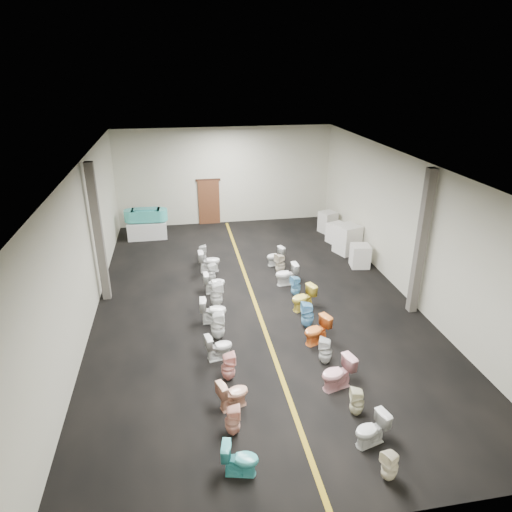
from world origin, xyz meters
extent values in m
plane|color=black|center=(0.00, 0.00, 0.00)|extent=(16.00, 16.00, 0.00)
plane|color=black|center=(0.00, 0.00, 4.50)|extent=(16.00, 16.00, 0.00)
plane|color=#BDBBA1|center=(0.00, 8.00, 2.25)|extent=(10.00, 0.00, 10.00)
plane|color=#BDBBA1|center=(0.00, -8.00, 2.25)|extent=(10.00, 0.00, 10.00)
plane|color=#BDBBA1|center=(-5.00, 0.00, 2.25)|extent=(0.00, 16.00, 16.00)
plane|color=#BDBBA1|center=(5.00, 0.00, 2.25)|extent=(0.00, 16.00, 16.00)
cube|color=#9A7A16|center=(0.00, 0.00, 0.00)|extent=(0.12, 15.60, 0.01)
cube|color=#562D19|center=(-0.80, 7.94, 1.05)|extent=(1.00, 0.10, 2.10)
cube|color=#331C11|center=(-0.80, 7.95, 2.12)|extent=(1.15, 0.08, 0.10)
cube|color=#59544C|center=(-4.75, 1.00, 2.25)|extent=(0.25, 0.25, 4.50)
cube|color=#59544C|center=(4.75, -1.50, 2.25)|extent=(0.25, 0.25, 4.50)
cube|color=silver|center=(-3.66, 6.46, 0.37)|extent=(1.68, 0.86, 0.74)
cube|color=#3EB3A8|center=(-3.66, 6.46, 1.05)|extent=(1.23, 0.72, 0.50)
cylinder|color=#3EB3A8|center=(-4.26, 6.49, 1.05)|extent=(0.66, 0.66, 0.50)
cylinder|color=#3EB3A8|center=(-3.06, 6.42, 1.05)|extent=(0.66, 0.66, 0.50)
cube|color=teal|center=(-3.66, 6.46, 1.25)|extent=(1.02, 0.52, 0.20)
cube|color=silver|center=(4.40, 1.94, 0.43)|extent=(0.77, 0.77, 0.86)
cube|color=silver|center=(4.40, 3.32, 0.59)|extent=(1.09, 1.09, 1.17)
cube|color=silver|center=(4.40, 4.47, 0.42)|extent=(0.95, 0.95, 0.84)
cube|color=beige|center=(4.40, 5.81, 0.47)|extent=(0.86, 0.86, 0.94)
imported|color=#42B3B4|center=(-1.41, -6.67, 0.35)|extent=(0.76, 0.54, 0.71)
imported|color=#F0AE99|center=(-1.42, -5.66, 0.35)|extent=(0.35, 0.35, 0.71)
imported|color=#E5A789|center=(-1.31, -4.85, 0.36)|extent=(0.81, 0.61, 0.73)
imported|color=#F4A9A0|center=(-1.30, -3.88, 0.38)|extent=(0.36, 0.35, 0.75)
imported|color=silver|center=(-1.44, -2.97, 0.36)|extent=(0.78, 0.54, 0.72)
imported|color=white|center=(-1.38, -2.05, 0.43)|extent=(0.43, 0.42, 0.85)
imported|color=white|center=(-1.43, -1.13, 0.40)|extent=(0.80, 0.49, 0.79)
imported|color=white|center=(-1.25, -0.23, 0.43)|extent=(0.44, 0.43, 0.86)
imported|color=white|center=(-1.22, 0.76, 0.36)|extent=(0.72, 0.42, 0.73)
imported|color=silver|center=(-1.26, 1.59, 0.35)|extent=(0.41, 0.41, 0.70)
imported|color=white|center=(-1.26, 2.50, 0.41)|extent=(0.80, 0.47, 0.81)
imported|color=silver|center=(-1.46, 3.38, 0.35)|extent=(0.33, 0.32, 0.69)
imported|color=beige|center=(1.29, -7.29, 0.34)|extent=(0.41, 0.41, 0.68)
imported|color=silver|center=(1.30, -6.41, 0.36)|extent=(0.79, 0.58, 0.72)
imported|color=beige|center=(1.33, -5.57, 0.34)|extent=(0.37, 0.37, 0.69)
imported|color=#EAA7AC|center=(1.21, -4.63, 0.41)|extent=(0.90, 0.66, 0.83)
imported|color=silver|center=(1.23, -3.66, 0.37)|extent=(0.45, 0.44, 0.74)
imported|color=orange|center=(1.29, -2.71, 0.39)|extent=(0.87, 0.69, 0.78)
imported|color=#70B7E2|center=(1.25, -1.89, 0.41)|extent=(0.40, 0.39, 0.81)
imported|color=#EFD44C|center=(1.41, -0.86, 0.40)|extent=(0.89, 0.69, 0.80)
imported|color=#76BFE8|center=(1.41, 0.06, 0.36)|extent=(0.40, 0.39, 0.72)
imported|color=white|center=(1.30, 0.93, 0.39)|extent=(0.80, 0.49, 0.79)
imported|color=beige|center=(1.28, 1.81, 0.39)|extent=(0.46, 0.45, 0.79)
imported|color=white|center=(1.28, 2.65, 0.35)|extent=(0.77, 0.59, 0.69)
camera|label=1|loc=(-2.22, -12.97, 7.21)|focal=32.00mm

